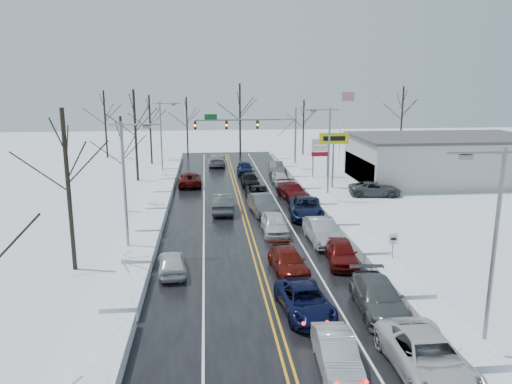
{
  "coord_description": "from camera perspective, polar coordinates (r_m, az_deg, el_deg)",
  "views": [
    {
      "loc": [
        -3.18,
        -36.33,
        11.62
      ],
      "look_at": [
        0.85,
        3.63,
        2.5
      ],
      "focal_mm": 35.0,
      "sensor_mm": 36.0,
      "label": 1
    }
  ],
  "objects": [
    {
      "name": "streetlight_nw",
      "position": [
        60.88,
        -10.62,
        6.63
      ],
      "size": [
        3.2,
        0.25,
        9.0
      ],
      "color": "slate",
      "rests_on": "ground"
    },
    {
      "name": "queued_car_6",
      "position": [
        49.0,
        0.25,
        -0.92
      ],
      "size": [
        2.28,
        4.91,
        1.36
      ],
      "primitive_type": "imported",
      "rotation": [
        0.0,
        0.0,
        0.0
      ],
      "color": "black",
      "rests_on": "ground"
    },
    {
      "name": "tree_left_d",
      "position": [
        59.04,
        -13.7,
        8.27
      ],
      "size": [
        4.2,
        4.2,
        10.5
      ],
      "color": "#2D231C",
      "rests_on": "ground"
    },
    {
      "name": "parked_car_0",
      "position": [
        52.2,
        13.39,
        -0.42
      ],
      "size": [
        5.53,
        3.11,
        1.46
      ],
      "primitive_type": "imported",
      "rotation": [
        0.0,
        0.0,
        1.43
      ],
      "color": "#3D4042",
      "rests_on": "ground"
    },
    {
      "name": "queued_car_16",
      "position": [
        56.11,
        2.81,
        0.82
      ],
      "size": [
        1.7,
        4.2,
        1.43
      ],
      "primitive_type": "imported",
      "rotation": [
        0.0,
        0.0,
        0.0
      ],
      "color": "silver",
      "rests_on": "ground"
    },
    {
      "name": "flagpole",
      "position": [
        69.06,
        9.77,
        7.88
      ],
      "size": [
        1.87,
        1.2,
        10.0
      ],
      "color": "silver",
      "rests_on": "ground"
    },
    {
      "name": "dealership_building",
      "position": [
        61.4,
        20.61,
        3.58
      ],
      "size": [
        20.4,
        12.4,
        5.3
      ],
      "color": "#ADADA8",
      "rests_on": "ground"
    },
    {
      "name": "tree_far_a",
      "position": [
        77.9,
        -16.92,
        8.84
      ],
      "size": [
        4.0,
        4.0,
        10.0
      ],
      "color": "#2D231C",
      "rests_on": "ground"
    },
    {
      "name": "used_vehicles_sign",
      "position": [
        60.49,
        7.4,
        4.8
      ],
      "size": [
        2.2,
        0.22,
        4.65
      ],
      "color": "slate",
      "rests_on": "ground"
    },
    {
      "name": "queued_car_14",
      "position": [
        43.24,
        5.7,
        -2.86
      ],
      "size": [
        3.44,
        6.24,
        1.66
      ],
      "primitive_type": "imported",
      "rotation": [
        0.0,
        0.0,
        -0.12
      ],
      "color": "black",
      "rests_on": "ground"
    },
    {
      "name": "parked_car_2",
      "position": [
        63.54,
        10.98,
        2.02
      ],
      "size": [
        2.11,
        4.12,
        1.34
      ],
      "primitive_type": "imported",
      "rotation": [
        0.0,
        0.0,
        3.0
      ],
      "color": "black",
      "rests_on": "ground"
    },
    {
      "name": "tree_left_b",
      "position": [
        31.79,
        -20.9,
        3.56
      ],
      "size": [
        4.0,
        4.0,
        10.0
      ],
      "color": "#2D231C",
      "rests_on": "ground"
    },
    {
      "name": "queued_car_10",
      "position": [
        22.41,
        18.89,
        -19.21
      ],
      "size": [
        2.74,
        5.89,
        1.63
      ],
      "primitive_type": "imported",
      "rotation": [
        0.0,
        0.0,
        0.0
      ],
      "color": "silver",
      "rests_on": "ground"
    },
    {
      "name": "queued_car_8",
      "position": [
        62.05,
        -1.27,
        2.0
      ],
      "size": [
        2.11,
        4.87,
        1.64
      ],
      "primitive_type": "imported",
      "rotation": [
        0.0,
        0.0,
        -0.04
      ],
      "color": "black",
      "rests_on": "ground"
    },
    {
      "name": "streetlight_se",
      "position": [
        22.53,
        25.25,
        -4.74
      ],
      "size": [
        3.2,
        0.25,
        9.0
      ],
      "color": "slate",
      "rests_on": "ground"
    },
    {
      "name": "road_surface",
      "position": [
        40.18,
        -0.98,
        -4.01
      ],
      "size": [
        14.0,
        84.0,
        0.01
      ],
      "primitive_type": "cube",
      "color": "black",
      "rests_on": "ground"
    },
    {
      "name": "tree_far_e",
      "position": [
        83.49,
        16.4,
        9.34
      ],
      "size": [
        4.2,
        4.2,
        10.5
      ],
      "color": "#2D231C",
      "rests_on": "ground"
    },
    {
      "name": "tires_plus_sign",
      "position": [
        54.49,
        8.87,
        5.65
      ],
      "size": [
        3.2,
        0.34,
        6.0
      ],
      "color": "slate",
      "rests_on": "ground"
    },
    {
      "name": "oncoming_car_3",
      "position": [
        31.36,
        -9.55,
        -9.14
      ],
      "size": [
        2.04,
        4.26,
        1.4
      ],
      "primitive_type": "imported",
      "rotation": [
        0.0,
        0.0,
        3.24
      ],
      "color": "silver",
      "rests_on": "ground"
    },
    {
      "name": "streetlight_sw",
      "position": [
        33.34,
        -14.49,
        1.47
      ],
      "size": [
        3.2,
        0.25,
        9.0
      ],
      "color": "slate",
      "rests_on": "ground"
    },
    {
      "name": "oncoming_car_2",
      "position": [
        68.76,
        -4.47,
        3.03
      ],
      "size": [
        2.49,
        5.77,
        1.66
      ],
      "primitive_type": "imported",
      "rotation": [
        0.0,
        0.0,
        3.11
      ],
      "color": "#93969A",
      "rests_on": "ground"
    },
    {
      "name": "tree_left_c",
      "position": [
        45.29,
        -15.07,
        5.15
      ],
      "size": [
        3.4,
        3.4,
        8.5
      ],
      "color": "#2D231C",
      "rests_on": "ground"
    },
    {
      "name": "queued_car_17",
      "position": [
        62.16,
        2.3,
        2.01
      ],
      "size": [
        1.96,
        4.92,
        1.59
      ],
      "primitive_type": "imported",
      "rotation": [
        0.0,
        0.0,
        -0.06
      ],
      "color": "#3D3F41",
      "rests_on": "ground"
    },
    {
      "name": "tree_far_c",
      "position": [
        75.61,
        -1.85,
        9.8
      ],
      "size": [
        4.4,
        4.4,
        11.0
      ],
      "color": "#2D231C",
      "rests_on": "ground"
    },
    {
      "name": "queued_car_15",
      "position": [
        49.6,
        4.19,
        -0.79
      ],
      "size": [
        2.9,
        5.63,
        1.56
      ],
      "primitive_type": "imported",
      "rotation": [
        0.0,
        0.0,
        0.14
      ],
      "color": "#4A090C",
      "rests_on": "ground"
    },
    {
      "name": "queued_car_1",
      "position": [
        22.01,
        9.12,
        -19.26
      ],
      "size": [
        1.7,
        4.36,
        1.41
      ],
      "primitive_type": "imported",
      "rotation": [
        0.0,
        0.0,
        -0.05
      ],
      "color": "#ABAEB4",
      "rests_on": "ground"
    },
    {
      "name": "parked_car_1",
      "position": [
        56.29,
        15.39,
        0.41
      ],
      "size": [
        2.43,
        5.07,
        1.42
      ],
      "primitive_type": "imported",
      "rotation": [
        0.0,
        0.0,
        -0.09
      ],
      "color": "#3F4144",
      "rests_on": "ground"
    },
    {
      "name": "speed_limit_sign",
      "position": [
        32.12,
        15.39,
        -5.8
      ],
      "size": [
        0.55,
        0.09,
        2.35
      ],
      "color": "slate",
      "rests_on": "ground"
    },
    {
      "name": "queued_car_7",
      "position": [
        55.48,
        -0.71,
        0.7
      ],
      "size": [
        2.0,
        4.74,
        1.37
      ],
      "primitive_type": "imported",
      "rotation": [
        0.0,
        0.0,
        -0.02
      ],
      "color": "black",
      "rests_on": "ground"
    },
    {
      "name": "queued_car_2",
      "position": [
        26.19,
        5.55,
        -13.61
      ],
      "size": [
        2.71,
        5.17,
        1.39
      ],
      "primitive_type": "imported",
      "rotation": [
        0.0,
        0.0,
        0.08
      ],
      "color": "black",
      "rests_on": "ground"
    },
    {
      "name": "queued_car_4",
      "position": [
        38.48,
        2.15,
        -4.79
      ],
      "size": [
        1.99,
        4.74,
        1.6
      ],
      "primitive_type": "imported",
      "rotation": [
        0.0,
        0.0,
        -0.02
      ],
      "color": "silver",
      "rests_on": "ground"
    },
    {
      "name": "tree_left_e",
      "position": [
        70.92,
        -12.05,
        8.49
      ],
      "size": [
        3.8,
        3.8,
        9.5
      ],
      "color": "#2D231C",
      "rests_on": "ground"
    },
    {
      "name": "queued_car_12",
      "position": [
        32.89,
        9.71,
        -8.09
      ],
      "size": [
        2.37,
        4.69,
        1.53
      ],
      "primitive_type": "imported",
      "rotation": [
        0.0,
        0.0,
        -0.13
      ],
      "color": "#520B0A",
      "rests_on": "ground"
    },
    {
      "name": "oncoming_car_0",
      "position": [
        44.74,
        -3.72,
        -2.29
      ],
      "size": [
        2.14,
        5.33,
        1.72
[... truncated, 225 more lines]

